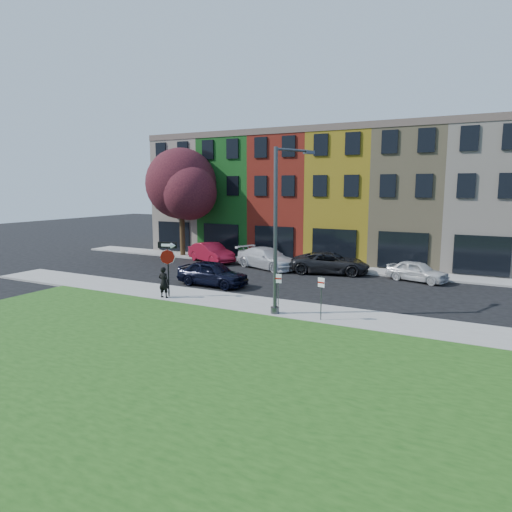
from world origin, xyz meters
The scene contains 16 objects.
ground centered at (0.00, 0.00, 0.00)m, with size 120.00×120.00×0.00m, color black.
sidewalk_near centered at (2.00, 3.00, 0.06)m, with size 40.00×3.00×0.12m, color gray.
sidewalk_far centered at (-3.00, 15.00, 0.06)m, with size 40.00×2.40×0.12m, color gray.
grass_park centered at (8.00, -6.00, 0.05)m, with size 40.00×16.00×0.10m, color #1C4614.
rowhouse_block centered at (-2.50, 21.18, 4.99)m, with size 30.00×10.12×10.00m.
stop_sign centered at (-4.62, 2.23, 2.22)m, with size 1.01×0.37×2.95m.
man centered at (-4.68, 1.92, 0.94)m, with size 0.64×0.45×1.65m, color black.
sedan_near centered at (-4.31, 6.05, 0.76)m, with size 4.54×1.99×1.52m, color black.
parked_car_red centered at (-9.16, 13.31, 0.77)m, with size 4.90×3.42×1.53m, color maroon.
parked_car_silver centered at (-3.98, 12.85, 0.76)m, with size 5.62×3.76×1.51m, color silver.
parked_car_dark centered at (0.76, 13.13, 0.74)m, with size 5.73×3.62×1.47m, color black.
parked_car_white centered at (6.47, 13.13, 0.65)m, with size 4.10×2.55×1.30m, color silver.
street_lamp centered at (1.91, 2.10, 3.94)m, with size 1.23×2.44×7.57m.
parking_sign_a centered at (2.00, 1.89, 1.35)m, with size 0.32×0.11×1.94m.
parking_sign_b centered at (4.08, 1.89, 1.36)m, with size 0.32×0.11×1.97m.
tree_purple centered at (-12.90, 14.81, 6.03)m, with size 7.12×6.23×9.03m.
Camera 1 is at (10.59, -16.71, 5.97)m, focal length 32.00 mm.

